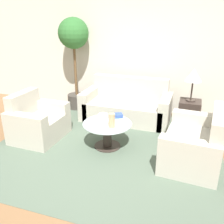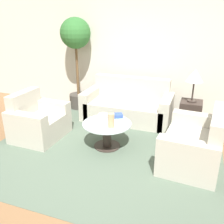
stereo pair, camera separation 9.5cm
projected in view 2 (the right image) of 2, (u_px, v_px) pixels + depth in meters
name	position (u px, v px, depth m)	size (l,w,h in m)	color
ground_plane	(82.00, 166.00, 3.78)	(14.00, 14.00, 0.00)	brown
wall_back	(132.00, 54.00, 5.65)	(10.00, 0.06, 2.60)	beige
rug	(107.00, 146.00, 4.34)	(3.77, 3.48, 0.01)	#4C5B4C
sofa_main	(128.00, 106.00, 5.41)	(1.87, 0.86, 0.88)	#B2AD9E
armchair	(37.00, 122.00, 4.60)	(0.81, 0.96, 0.85)	#B2AD9E
loveseat	(197.00, 146.00, 3.78)	(0.91, 1.32, 0.86)	#B2AD9E
coffee_table	(107.00, 132.00, 4.24)	(0.83, 0.83, 0.44)	#332823
side_table	(190.00, 115.00, 4.93)	(0.41, 0.41, 0.57)	#332823
table_lamp	(195.00, 76.00, 4.65)	(0.33, 0.33, 0.63)	#332823
potted_plant	(76.00, 46.00, 5.64)	(0.68, 0.68, 2.10)	#3D3833
vase	(111.00, 120.00, 4.00)	(0.11, 0.11, 0.23)	tan
bowl	(103.00, 115.00, 4.43)	(0.19, 0.19, 0.06)	beige
book_stack	(117.00, 116.00, 4.41)	(0.25, 0.23, 0.06)	#334C8C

